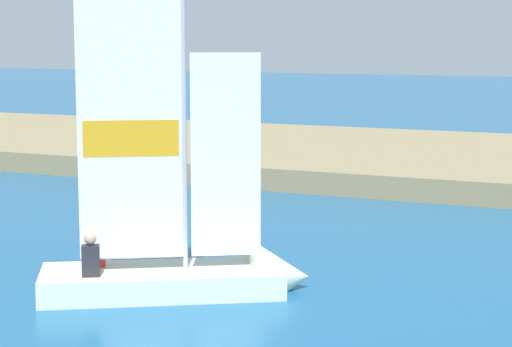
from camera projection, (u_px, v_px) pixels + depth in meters
name	position (u px, v px, depth m)	size (l,w,h in m)	color
shore_bank	(370.00, 156.00, 31.20)	(80.00, 12.55, 0.63)	#897A56
sailboat	(205.00, 265.00, 15.61)	(4.46, 3.56, 6.48)	silver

